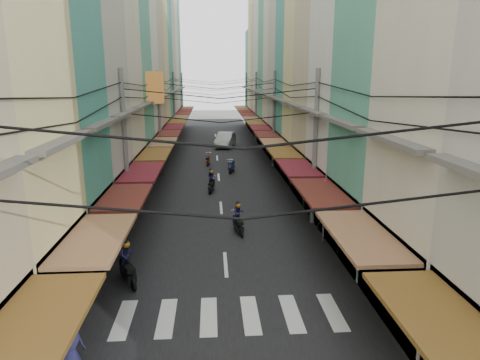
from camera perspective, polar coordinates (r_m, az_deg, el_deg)
name	(u,v)px	position (r m, az deg, el deg)	size (l,w,h in m)	color
ground	(224,246)	(20.40, -2.13, -8.83)	(160.00, 160.00, 0.00)	slate
road	(217,162)	(39.61, -3.02, 2.39)	(10.00, 80.00, 0.02)	black
sidewalk_left	(146,163)	(40.05, -12.37, 2.25)	(3.00, 80.00, 0.06)	gray
sidewalk_right	(287,161)	(40.22, 6.28, 2.53)	(3.00, 80.00, 0.06)	gray
crosswalk	(230,315)	(15.04, -1.39, -17.58)	(7.55, 2.40, 0.01)	silver
building_row_left	(115,50)	(36.20, -16.32, 16.35)	(7.80, 67.67, 23.70)	silver
building_row_right	(315,55)	(36.29, 9.99, 16.09)	(7.80, 68.98, 22.59)	teal
utility_poles	(217,92)	(33.86, -3.03, 11.67)	(10.20, 66.13, 8.20)	slate
white_car	(225,147)	(48.14, -1.97, 4.44)	(5.67, 2.22, 2.00)	silver
bicycle	(332,231)	(22.79, 12.13, -6.66)	(0.56, 1.50, 1.03)	black
moving_scooters	(205,200)	(25.94, -4.63, -2.65)	(5.35, 23.87, 1.81)	black
parked_scooters	(330,266)	(17.73, 11.92, -11.10)	(13.26, 13.27, 1.01)	black
pedestrians	(143,202)	(24.42, -12.82, -2.83)	(12.77, 26.79, 2.09)	black
market_umbrella	(425,244)	(16.97, 23.41, -7.81)	(2.08, 2.08, 2.20)	#B2B2B7
traffic_sign	(325,195)	(20.59, 11.22, -2.00)	(0.10, 0.69, 3.17)	slate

